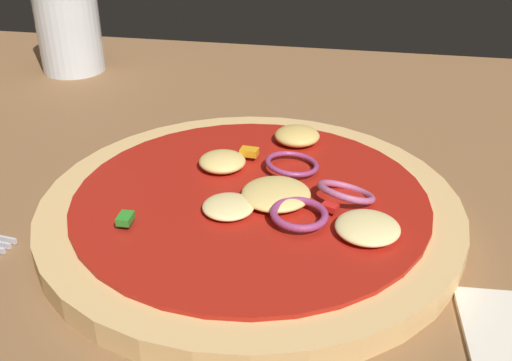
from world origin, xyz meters
TOP-DOWN VIEW (x-y plane):
  - dining_table at (0.00, 0.00)m, footprint 1.16×0.81m
  - pizza at (0.04, -0.01)m, footprint 0.28×0.28m
  - beer_glass at (-0.22, 0.27)m, footprint 0.07×0.07m

SIDE VIEW (x-z plane):
  - dining_table at x=0.00m, z-range 0.00..0.03m
  - pizza at x=0.04m, z-range 0.02..0.05m
  - beer_glass at x=-0.22m, z-range 0.02..0.13m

